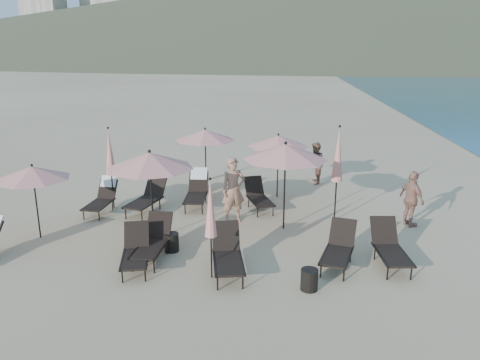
# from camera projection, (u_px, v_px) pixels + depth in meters

# --- Properties ---
(ground) EXTENTS (800.00, 800.00, 0.00)m
(ground) POSITION_uv_depth(u_px,v_px,m) (237.00, 268.00, 10.69)
(ground) COLOR #D6BA8C
(ground) RESTS_ON ground
(volcanic_headland) EXTENTS (690.00, 690.00, 55.00)m
(volcanic_headland) POSITION_uv_depth(u_px,v_px,m) (399.00, 10.00, 287.10)
(volcanic_headland) COLOR brown
(volcanic_headland) RESTS_ON ground
(hotel_skyline) EXTENTS (109.00, 82.00, 55.00)m
(hotel_skyline) POSITION_uv_depth(u_px,v_px,m) (122.00, 12.00, 271.86)
(hotel_skyline) COLOR beige
(hotel_skyline) RESTS_ON ground
(lounger_1) EXTENTS (0.92, 1.63, 0.88)m
(lounger_1) POSITION_uv_depth(u_px,v_px,m) (136.00, 251.00, 10.63)
(lounger_1) COLOR black
(lounger_1) RESTS_ON ground
(lounger_2) EXTENTS (0.70, 1.66, 0.94)m
(lounger_2) POSITION_uv_depth(u_px,v_px,m) (153.00, 241.00, 11.11)
(lounger_2) COLOR black
(lounger_2) RESTS_ON ground
(lounger_3) EXTENTS (0.93, 1.77, 0.97)m
(lounger_3) POSITION_uv_depth(u_px,v_px,m) (228.00, 254.00, 10.38)
(lounger_3) COLOR black
(lounger_3) RESTS_ON ground
(lounger_4) EXTENTS (1.01, 1.70, 0.92)m
(lounger_4) POSITION_uv_depth(u_px,v_px,m) (339.00, 248.00, 10.74)
(lounger_4) COLOR black
(lounger_4) RESTS_ON ground
(lounger_5) EXTENTS (0.76, 1.68, 0.94)m
(lounger_5) POSITION_uv_depth(u_px,v_px,m) (390.00, 247.00, 10.77)
(lounger_5) COLOR black
(lounger_5) RESTS_ON ground
(lounger_6) EXTENTS (0.67, 1.60, 0.98)m
(lounger_6) POSITION_uv_depth(u_px,v_px,m) (102.00, 197.00, 14.27)
(lounger_6) COLOR black
(lounger_6) RESTS_ON ground
(lounger_7) EXTENTS (1.06, 1.83, 0.99)m
(lounger_7) POSITION_uv_depth(u_px,v_px,m) (147.00, 197.00, 14.27)
(lounger_7) COLOR black
(lounger_7) RESTS_ON ground
(lounger_8) EXTENTS (0.71, 1.74, 1.07)m
(lounger_8) POSITION_uv_depth(u_px,v_px,m) (197.00, 190.00, 14.84)
(lounger_8) COLOR black
(lounger_8) RESTS_ON ground
(lounger_9) EXTENTS (1.08, 1.65, 0.89)m
(lounger_9) POSITION_uv_depth(u_px,v_px,m) (258.00, 196.00, 14.51)
(lounger_9) COLOR black
(lounger_9) RESTS_ON ground
(umbrella_open_0) EXTENTS (1.87, 1.87, 2.01)m
(umbrella_open_0) POSITION_uv_depth(u_px,v_px,m) (33.00, 173.00, 11.93)
(umbrella_open_0) COLOR black
(umbrella_open_0) RESTS_ON ground
(umbrella_open_1) EXTENTS (2.24, 2.24, 2.41)m
(umbrella_open_1) POSITION_uv_depth(u_px,v_px,m) (150.00, 160.00, 11.74)
(umbrella_open_1) COLOR black
(umbrella_open_1) RESTS_ON ground
(umbrella_open_2) EXTENTS (2.29, 2.29, 2.47)m
(umbrella_open_2) POSITION_uv_depth(u_px,v_px,m) (285.00, 152.00, 12.45)
(umbrella_open_2) COLOR black
(umbrella_open_2) RESTS_ON ground
(umbrella_open_3) EXTENTS (2.07, 2.07, 2.22)m
(umbrella_open_3) POSITION_uv_depth(u_px,v_px,m) (205.00, 135.00, 16.00)
(umbrella_open_3) COLOR black
(umbrella_open_3) RESTS_ON ground
(umbrella_open_4) EXTENTS (2.02, 2.02, 2.17)m
(umbrella_open_4) POSITION_uv_depth(u_px,v_px,m) (278.00, 141.00, 15.25)
(umbrella_open_4) COLOR black
(umbrella_open_4) RESTS_ON ground
(umbrella_closed_0) EXTENTS (0.27, 0.27, 2.29)m
(umbrella_closed_0) POSITION_uv_depth(u_px,v_px,m) (211.00, 209.00, 9.83)
(umbrella_closed_0) COLOR black
(umbrella_closed_0) RESTS_ON ground
(umbrella_closed_1) EXTENTS (0.33, 0.33, 2.81)m
(umbrella_closed_1) POSITION_uv_depth(u_px,v_px,m) (338.00, 155.00, 13.11)
(umbrella_closed_1) COLOR black
(umbrella_closed_1) RESTS_ON ground
(umbrella_closed_2) EXTENTS (0.30, 0.30, 2.57)m
(umbrella_closed_2) POSITION_uv_depth(u_px,v_px,m) (110.00, 152.00, 14.22)
(umbrella_closed_2) COLOR black
(umbrella_closed_2) RESTS_ON ground
(side_table_0) EXTENTS (0.36, 0.36, 0.46)m
(side_table_0) POSITION_uv_depth(u_px,v_px,m) (172.00, 242.00, 11.54)
(side_table_0) COLOR black
(side_table_0) RESTS_ON ground
(side_table_1) EXTENTS (0.36, 0.36, 0.46)m
(side_table_1) POSITION_uv_depth(u_px,v_px,m) (309.00, 280.00, 9.69)
(side_table_1) COLOR black
(side_table_1) RESTS_ON ground
(beachgoer_a) EXTENTS (0.81, 0.69, 1.90)m
(beachgoer_a) POSITION_uv_depth(u_px,v_px,m) (233.00, 190.00, 13.31)
(beachgoer_a) COLOR #A5755A
(beachgoer_a) RESTS_ON ground
(beachgoer_b) EXTENTS (0.61, 0.77, 1.54)m
(beachgoer_b) POSITION_uv_depth(u_px,v_px,m) (315.00, 163.00, 17.12)
(beachgoer_b) COLOR #8C5F48
(beachgoer_b) RESTS_ON ground
(beachgoer_c) EXTENTS (0.75, 1.01, 1.59)m
(beachgoer_c) POSITION_uv_depth(u_px,v_px,m) (412.00, 199.00, 13.02)
(beachgoer_c) COLOR #AA7560
(beachgoer_c) RESTS_ON ground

